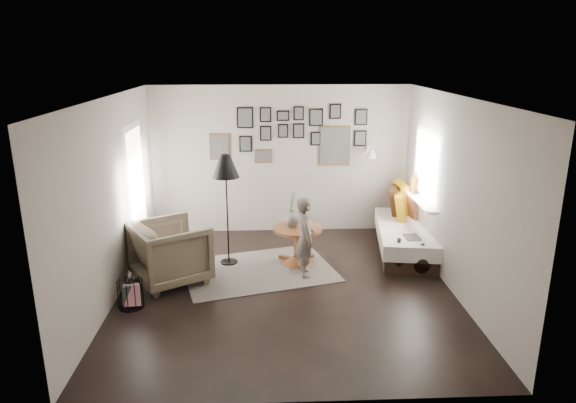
{
  "coord_description": "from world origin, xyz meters",
  "views": [
    {
      "loc": [
        -0.27,
        -6.45,
        3.15
      ],
      "look_at": [
        0.05,
        0.5,
        1.1
      ],
      "focal_mm": 32.0,
      "sensor_mm": 36.0,
      "label": 1
    }
  ],
  "objects_px": {
    "daybed": "(404,232)",
    "pedestal_table": "(298,247)",
    "vase": "(292,217)",
    "armchair": "(171,252)",
    "demijohn_large": "(398,258)",
    "floor_lamp": "(226,170)",
    "magazine_basket": "(131,293)",
    "child": "(305,237)",
    "demijohn_small": "(421,263)"
  },
  "relations": [
    {
      "from": "demijohn_small",
      "to": "child",
      "type": "distance_m",
      "value": 1.76
    },
    {
      "from": "armchair",
      "to": "demijohn_small",
      "type": "relative_size",
      "value": 2.07
    },
    {
      "from": "demijohn_small",
      "to": "child",
      "type": "height_order",
      "value": "child"
    },
    {
      "from": "pedestal_table",
      "to": "demijohn_large",
      "type": "relative_size",
      "value": 1.47
    },
    {
      "from": "pedestal_table",
      "to": "vase",
      "type": "distance_m",
      "value": 0.49
    },
    {
      "from": "child",
      "to": "daybed",
      "type": "bearing_deg",
      "value": -68.45
    },
    {
      "from": "floor_lamp",
      "to": "vase",
      "type": "bearing_deg",
      "value": -2.82
    },
    {
      "from": "pedestal_table",
      "to": "magazine_basket",
      "type": "distance_m",
      "value": 2.56
    },
    {
      "from": "daybed",
      "to": "child",
      "type": "bearing_deg",
      "value": -142.62
    },
    {
      "from": "daybed",
      "to": "armchair",
      "type": "bearing_deg",
      "value": -155.48
    },
    {
      "from": "vase",
      "to": "demijohn_small",
      "type": "height_order",
      "value": "vase"
    },
    {
      "from": "daybed",
      "to": "magazine_basket",
      "type": "bearing_deg",
      "value": -147.4
    },
    {
      "from": "floor_lamp",
      "to": "demijohn_large",
      "type": "xyz_separation_m",
      "value": [
        2.53,
        -0.4,
        -1.27
      ]
    },
    {
      "from": "demijohn_small",
      "to": "demijohn_large",
      "type": "bearing_deg",
      "value": 159.29
    },
    {
      "from": "vase",
      "to": "armchair",
      "type": "relative_size",
      "value": 0.56
    },
    {
      "from": "daybed",
      "to": "pedestal_table",
      "type": "bearing_deg",
      "value": -155.72
    },
    {
      "from": "pedestal_table",
      "to": "child",
      "type": "bearing_deg",
      "value": -79.82
    },
    {
      "from": "vase",
      "to": "demijohn_large",
      "type": "height_order",
      "value": "vase"
    },
    {
      "from": "pedestal_table",
      "to": "daybed",
      "type": "distance_m",
      "value": 1.84
    },
    {
      "from": "child",
      "to": "armchair",
      "type": "bearing_deg",
      "value": 85.59
    },
    {
      "from": "demijohn_small",
      "to": "magazine_basket",
      "type": "bearing_deg",
      "value": -168.17
    },
    {
      "from": "daybed",
      "to": "armchair",
      "type": "relative_size",
      "value": 2.16
    },
    {
      "from": "vase",
      "to": "daybed",
      "type": "distance_m",
      "value": 1.97
    },
    {
      "from": "daybed",
      "to": "floor_lamp",
      "type": "bearing_deg",
      "value": -162.88
    },
    {
      "from": "pedestal_table",
      "to": "daybed",
      "type": "height_order",
      "value": "daybed"
    },
    {
      "from": "daybed",
      "to": "child",
      "type": "distance_m",
      "value": 1.96
    },
    {
      "from": "vase",
      "to": "armchair",
      "type": "bearing_deg",
      "value": -162.24
    },
    {
      "from": "pedestal_table",
      "to": "demijohn_large",
      "type": "xyz_separation_m",
      "value": [
        1.47,
        -0.33,
        -0.08
      ]
    },
    {
      "from": "pedestal_table",
      "to": "armchair",
      "type": "relative_size",
      "value": 0.78
    },
    {
      "from": "demijohn_large",
      "to": "demijohn_small",
      "type": "bearing_deg",
      "value": -20.71
    },
    {
      "from": "daybed",
      "to": "demijohn_small",
      "type": "distance_m",
      "value": 0.97
    },
    {
      "from": "floor_lamp",
      "to": "child",
      "type": "xyz_separation_m",
      "value": [
        1.14,
        -0.5,
        -0.88
      ]
    },
    {
      "from": "demijohn_small",
      "to": "child",
      "type": "relative_size",
      "value": 0.39
    },
    {
      "from": "armchair",
      "to": "magazine_basket",
      "type": "relative_size",
      "value": 2.53
    },
    {
      "from": "vase",
      "to": "magazine_basket",
      "type": "bearing_deg",
      "value": -148.42
    },
    {
      "from": "magazine_basket",
      "to": "vase",
      "type": "bearing_deg",
      "value": 31.58
    },
    {
      "from": "demijohn_large",
      "to": "demijohn_small",
      "type": "distance_m",
      "value": 0.34
    },
    {
      "from": "pedestal_table",
      "to": "floor_lamp",
      "type": "height_order",
      "value": "floor_lamp"
    },
    {
      "from": "child",
      "to": "pedestal_table",
      "type": "bearing_deg",
      "value": 2.65
    },
    {
      "from": "daybed",
      "to": "armchair",
      "type": "xyz_separation_m",
      "value": [
        -3.59,
        -1.04,
        0.14
      ]
    },
    {
      "from": "vase",
      "to": "floor_lamp",
      "type": "height_order",
      "value": "floor_lamp"
    },
    {
      "from": "daybed",
      "to": "demijohn_small",
      "type": "height_order",
      "value": "daybed"
    },
    {
      "from": "vase",
      "to": "daybed",
      "type": "bearing_deg",
      "value": 14.75
    },
    {
      "from": "pedestal_table",
      "to": "demijohn_large",
      "type": "bearing_deg",
      "value": -12.78
    },
    {
      "from": "floor_lamp",
      "to": "magazine_basket",
      "type": "height_order",
      "value": "floor_lamp"
    },
    {
      "from": "daybed",
      "to": "demijohn_large",
      "type": "xyz_separation_m",
      "value": [
        -0.3,
        -0.84,
        -0.1
      ]
    },
    {
      "from": "armchair",
      "to": "magazine_basket",
      "type": "height_order",
      "value": "armchair"
    },
    {
      "from": "magazine_basket",
      "to": "demijohn_small",
      "type": "bearing_deg",
      "value": 11.83
    },
    {
      "from": "vase",
      "to": "floor_lamp",
      "type": "xyz_separation_m",
      "value": [
        -0.98,
        0.05,
        0.71
      ]
    },
    {
      "from": "armchair",
      "to": "magazine_basket",
      "type": "xyz_separation_m",
      "value": [
        -0.39,
        -0.75,
        -0.25
      ]
    }
  ]
}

